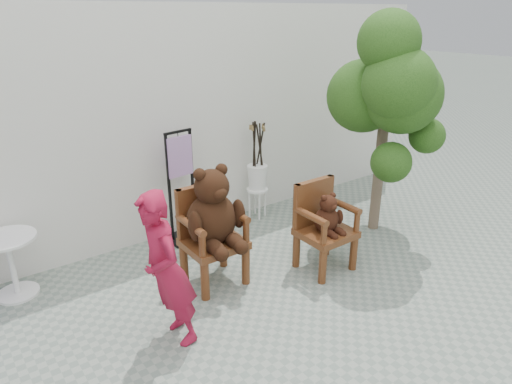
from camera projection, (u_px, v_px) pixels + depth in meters
ground_plane at (306, 325)px, 4.53m from camera, size 60.00×60.00×0.00m
back_wall at (160, 120)px, 6.30m from camera, size 9.00×1.00×3.00m
chair_big at (212, 219)px, 4.98m from camera, size 0.68×0.74×1.40m
chair_small at (323, 220)px, 5.35m from camera, size 0.61×0.56×1.06m
person at (167, 270)px, 4.04m from camera, size 0.38×0.57×1.53m
cafe_table at (11, 259)px, 4.85m from camera, size 0.60×0.60×0.70m
display_stand at (182, 200)px, 6.01m from camera, size 0.49×0.40×1.51m
stool_bucket at (257, 177)px, 6.67m from camera, size 0.32×0.32×1.45m
tree at (387, 93)px, 5.66m from camera, size 1.60×1.53×2.94m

